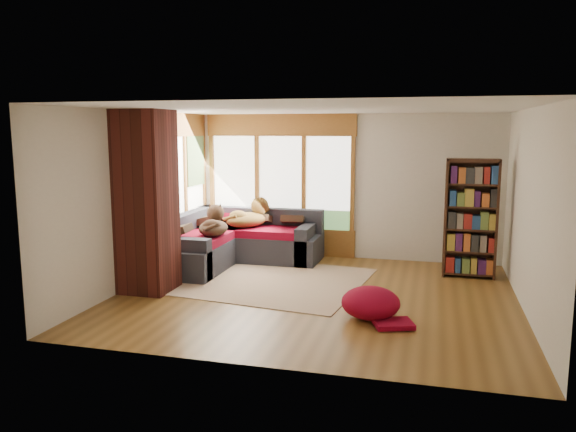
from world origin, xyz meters
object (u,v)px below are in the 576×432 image
at_px(brick_chimney, 146,202).
at_px(area_rug, 254,279).
at_px(bookshelf, 471,219).
at_px(pouf, 371,302).
at_px(sectional_sofa, 228,244).
at_px(dog_tan, 250,217).
at_px(dog_brindle, 214,226).

xyz_separation_m(brick_chimney, area_rug, (1.29, 0.96, -1.29)).
xyz_separation_m(bookshelf, pouf, (-1.28, -2.37, -0.73)).
bearing_deg(brick_chimney, sectional_sofa, 77.71).
xyz_separation_m(area_rug, pouf, (1.97, -1.38, 0.20)).
distance_m(sectional_sofa, dog_tan, 0.61).
bearing_deg(sectional_sofa, brick_chimney, -105.75).
bearing_deg(sectional_sofa, dog_tan, 21.31).
bearing_deg(dog_tan, dog_brindle, -162.70).
bearing_deg(dog_tan, pouf, -98.78).
bearing_deg(bookshelf, area_rug, -162.97).
bearing_deg(sectional_sofa, area_rug, -55.62).
height_order(sectional_sofa, dog_brindle, dog_brindle).
bearing_deg(pouf, area_rug, 145.04).
bearing_deg(dog_tan, brick_chimney, -161.80).
bearing_deg(pouf, sectional_sofa, 138.79).
distance_m(bookshelf, pouf, 2.79).
relative_size(sectional_sofa, dog_tan, 2.36).
bearing_deg(area_rug, dog_brindle, 154.85).
xyz_separation_m(area_rug, dog_tan, (-0.49, 1.25, 0.76)).
bearing_deg(pouf, dog_tan, 133.05).
xyz_separation_m(brick_chimney, dog_brindle, (0.47, 1.34, -0.55)).
xyz_separation_m(dog_tan, dog_brindle, (-0.33, -0.87, -0.02)).
relative_size(area_rug, bookshelf, 1.78).
height_order(brick_chimney, bookshelf, brick_chimney).
relative_size(brick_chimney, area_rug, 0.78).
relative_size(bookshelf, dog_brindle, 2.23).
relative_size(brick_chimney, dog_brindle, 3.09).
relative_size(sectional_sofa, bookshelf, 1.17).
xyz_separation_m(bookshelf, dog_brindle, (-4.07, -0.61, -0.19)).
xyz_separation_m(area_rug, bookshelf, (3.25, 0.99, 0.93)).
height_order(brick_chimney, area_rug, brick_chimney).
height_order(bookshelf, pouf, bookshelf).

